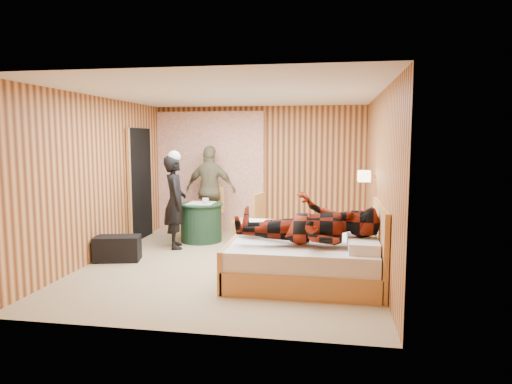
% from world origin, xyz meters
% --- Properties ---
extents(floor, '(4.20, 5.00, 0.01)m').
position_xyz_m(floor, '(0.00, 0.00, 0.00)').
color(floor, tan).
rests_on(floor, ground).
extents(ceiling, '(4.20, 5.00, 0.01)m').
position_xyz_m(ceiling, '(0.00, 0.00, 2.50)').
color(ceiling, white).
rests_on(ceiling, wall_back).
extents(wall_back, '(4.20, 0.02, 2.50)m').
position_xyz_m(wall_back, '(0.00, 2.50, 1.25)').
color(wall_back, '#DC9454').
rests_on(wall_back, floor).
extents(wall_left, '(0.02, 5.00, 2.50)m').
position_xyz_m(wall_left, '(-2.10, 0.00, 1.25)').
color(wall_left, '#DC9454').
rests_on(wall_left, floor).
extents(wall_right, '(0.02, 5.00, 2.50)m').
position_xyz_m(wall_right, '(2.10, 0.00, 1.25)').
color(wall_right, '#DC9454').
rests_on(wall_right, floor).
extents(curtain, '(2.20, 0.08, 2.40)m').
position_xyz_m(curtain, '(-1.00, 2.43, 1.20)').
color(curtain, silver).
rests_on(curtain, floor).
extents(doorway, '(0.06, 0.90, 2.05)m').
position_xyz_m(doorway, '(-2.06, 1.40, 1.02)').
color(doorway, black).
rests_on(doorway, floor).
extents(wall_lamp, '(0.26, 0.24, 0.16)m').
position_xyz_m(wall_lamp, '(1.92, 0.45, 1.30)').
color(wall_lamp, gold).
rests_on(wall_lamp, wall_right).
extents(bed, '(1.96, 1.51, 1.04)m').
position_xyz_m(bed, '(1.13, -0.68, 0.30)').
color(bed, '#DF9C5B').
rests_on(bed, floor).
extents(nightstand, '(0.42, 0.57, 0.55)m').
position_xyz_m(nightstand, '(1.88, 0.41, 0.28)').
color(nightstand, '#DF9C5B').
rests_on(nightstand, floor).
extents(round_table, '(0.79, 0.79, 0.70)m').
position_xyz_m(round_table, '(-0.88, 1.35, 0.35)').
color(round_table, '#1B3A24').
rests_on(round_table, floor).
extents(chair_far, '(0.54, 0.54, 0.93)m').
position_xyz_m(chair_far, '(-0.86, 1.98, 0.54)').
color(chair_far, '#DF9C5B').
rests_on(chair_far, floor).
extents(chair_near, '(0.52, 0.52, 0.95)m').
position_xyz_m(chair_near, '(0.14, 0.95, 0.55)').
color(chair_near, '#DF9C5B').
rests_on(chair_near, floor).
extents(duffel_bag, '(0.74, 0.51, 0.38)m').
position_xyz_m(duffel_bag, '(-1.77, -0.17, 0.19)').
color(duffel_bag, black).
rests_on(duffel_bag, floor).
extents(sneaker_left, '(0.26, 0.14, 0.11)m').
position_xyz_m(sneaker_left, '(-0.06, 0.95, 0.06)').
color(sneaker_left, silver).
rests_on(sneaker_left, floor).
extents(sneaker_right, '(0.32, 0.17, 0.13)m').
position_xyz_m(sneaker_right, '(0.00, 0.83, 0.07)').
color(sneaker_right, silver).
rests_on(sneaker_right, floor).
extents(woman_standing, '(0.58, 0.68, 1.58)m').
position_xyz_m(woman_standing, '(-1.17, 0.79, 0.79)').
color(woman_standing, black).
rests_on(woman_standing, floor).
extents(man_at_table, '(1.04, 0.51, 1.72)m').
position_xyz_m(man_at_table, '(-0.88, 2.01, 0.86)').
color(man_at_table, '#6F694A').
rests_on(man_at_table, floor).
extents(man_on_bed, '(0.86, 0.67, 1.77)m').
position_xyz_m(man_on_bed, '(1.15, -0.90, 0.95)').
color(man_on_bed, maroon).
rests_on(man_on_bed, bed).
extents(book_lower, '(0.20, 0.25, 0.02)m').
position_xyz_m(book_lower, '(1.88, 0.36, 0.56)').
color(book_lower, silver).
rests_on(book_lower, nightstand).
extents(book_upper, '(0.22, 0.26, 0.02)m').
position_xyz_m(book_upper, '(1.88, 0.36, 0.58)').
color(book_upper, silver).
rests_on(book_upper, nightstand).
extents(cup_nightstand, '(0.12, 0.12, 0.09)m').
position_xyz_m(cup_nightstand, '(1.88, 0.54, 0.60)').
color(cup_nightstand, silver).
rests_on(cup_nightstand, nightstand).
extents(cup_table, '(0.14, 0.14, 0.10)m').
position_xyz_m(cup_table, '(-0.78, 1.30, 0.75)').
color(cup_table, silver).
rests_on(cup_table, round_table).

